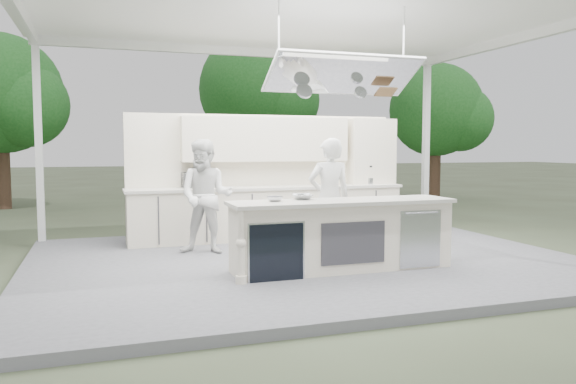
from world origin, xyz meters
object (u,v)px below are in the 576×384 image
object	(u,v)px
head_chef	(329,198)
back_counter	(269,212)
sous_chef	(206,196)
demo_island	(341,235)

from	to	relation	value
head_chef	back_counter	bearing A→B (deg)	-75.70
back_counter	head_chef	xyz separation A→B (m)	(0.36, -1.97, 0.42)
sous_chef	demo_island	bearing A→B (deg)	-25.34
demo_island	back_counter	xyz separation A→B (m)	(-0.18, 2.81, 0.00)
demo_island	sous_chef	size ratio (longest dim) A/B	1.74
back_counter	head_chef	bearing A→B (deg)	-79.75
back_counter	sous_chef	world-z (taller)	sous_chef
head_chef	sous_chef	world-z (taller)	head_chef
sous_chef	back_counter	bearing A→B (deg)	62.06
demo_island	head_chef	xyz separation A→B (m)	(0.18, 0.84, 0.42)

